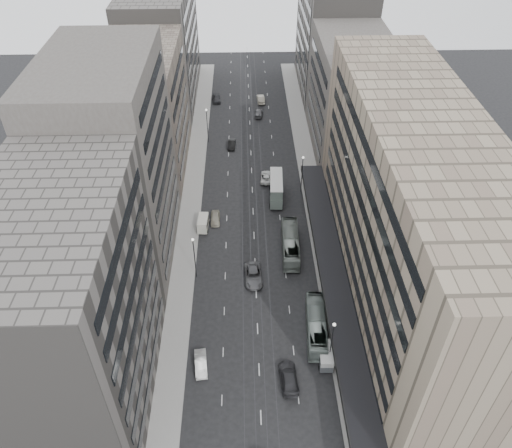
{
  "coord_description": "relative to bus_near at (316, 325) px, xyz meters",
  "views": [
    {
      "loc": [
        -1.53,
        -45.63,
        59.2
      ],
      "look_at": [
        0.23,
        17.55,
        6.38
      ],
      "focal_mm": 35.0,
      "sensor_mm": 36.0,
      "label": 1
    }
  ],
  "objects": [
    {
      "name": "sedan_5",
      "position": [
        -12.76,
        52.5,
        -0.84
      ],
      "size": [
        1.8,
        4.53,
        1.46
      ],
      "primitive_type": "imported",
      "rotation": [
        0.0,
        0.0,
        -0.06
      ],
      "color": "black",
      "rests_on": "ground"
    },
    {
      "name": "sedan_8",
      "position": [
        -17.0,
        75.8,
        -0.75
      ],
      "size": [
        2.4,
        4.99,
        1.65
      ],
      "primitive_type": "imported",
      "rotation": [
        0.0,
        0.0,
        0.1
      ],
      "color": "#262629",
      "rests_on": "ground"
    },
    {
      "name": "sedan_9",
      "position": [
        -5.42,
        74.97,
        -0.74
      ],
      "size": [
        2.08,
        5.18,
        1.68
      ],
      "primitive_type": "imported",
      "rotation": [
        0.0,
        0.0,
        3.2
      ],
      "color": "#B6AE97",
      "rests_on": "ground"
    },
    {
      "name": "lamp_left_far",
      "position": [
        -18.2,
        54.88,
        3.63
      ],
      "size": [
        0.44,
        0.44,
        8.32
      ],
      "color": "#262628",
      "rests_on": "ground"
    },
    {
      "name": "building_left_b",
      "position": [
        -30.0,
        18.88,
        15.43
      ],
      "size": [
        15.0,
        26.0,
        34.0
      ],
      "primitive_type": "cube",
      "color": "#4A4540",
      "rests_on": "ground"
    },
    {
      "name": "sedan_4",
      "position": [
        -15.59,
        26.11,
        -0.84
      ],
      "size": [
        1.83,
        4.35,
        1.47
      ],
      "primitive_type": "imported",
      "rotation": [
        0.0,
        0.0,
        0.02
      ],
      "color": "#A09985",
      "rests_on": "ground"
    },
    {
      "name": "vw_microbus",
      "position": [
        0.7,
        -4.99,
        -0.29
      ],
      "size": [
        2.1,
        4.33,
        2.3
      ],
      "rotation": [
        0.0,
        0.0,
        -0.04
      ],
      "color": "#4C5053",
      "rests_on": "ground"
    },
    {
      "name": "ground",
      "position": [
        -8.5,
        -0.12,
        -1.57
      ],
      "size": [
        220.0,
        220.0,
        0.0
      ],
      "primitive_type": "plane",
      "color": "black",
      "rests_on": "ground"
    },
    {
      "name": "sedan_2",
      "position": [
        -8.88,
        11.02,
        -0.75
      ],
      "size": [
        3.05,
        6.09,
        1.65
      ],
      "primitive_type": "imported",
      "rotation": [
        0.0,
        0.0,
        0.05
      ],
      "color": "#5B5A5D",
      "rests_on": "ground"
    },
    {
      "name": "sedan_7",
      "position": [
        -6.16,
        67.4,
        -0.9
      ],
      "size": [
        2.5,
        4.88,
        1.35
      ],
      "primitive_type": "imported",
      "rotation": [
        0.0,
        0.0,
        3.01
      ],
      "color": "#57575A",
      "rests_on": "ground"
    },
    {
      "name": "double_decker",
      "position": [
        -3.92,
        32.85,
        0.92
      ],
      "size": [
        2.92,
        8.54,
        4.62
      ],
      "rotation": [
        0.0,
        0.0,
        -0.05
      ],
      "color": "slate",
      "rests_on": "ground"
    },
    {
      "name": "bus_far",
      "position": [
        -2.33,
        17.64,
        0.07
      ],
      "size": [
        3.23,
        11.88,
        3.28
      ],
      "primitive_type": "imported",
      "rotation": [
        0.0,
        0.0,
        3.1
      ],
      "color": "gray",
      "rests_on": "ground"
    },
    {
      "name": "building_right_far",
      "position": [
        13.0,
        81.88,
        12.43
      ],
      "size": [
        15.0,
        32.0,
        28.0
      ],
      "primitive_type": "cube",
      "color": "#5D5954",
      "rests_on": "ground"
    },
    {
      "name": "bus_near",
      "position": [
        0.0,
        0.0,
        0.0
      ],
      "size": [
        3.42,
        11.46,
        3.15
      ],
      "primitive_type": "imported",
      "rotation": [
        0.0,
        0.0,
        3.07
      ],
      "color": "gray",
      "rests_on": "ground"
    },
    {
      "name": "sedan_6",
      "position": [
        -5.49,
        39.27,
        -0.87
      ],
      "size": [
        2.72,
        5.25,
        1.41
      ],
      "primitive_type": "imported",
      "rotation": [
        0.0,
        0.0,
        3.07
      ],
      "color": "silver",
      "rests_on": "ground"
    },
    {
      "name": "building_left_d",
      "position": [
        -30.0,
        78.88,
        12.43
      ],
      "size": [
        15.0,
        38.0,
        28.0
      ],
      "primitive_type": "cube",
      "color": "#5D5954",
      "rests_on": "ground"
    },
    {
      "name": "lamp_right_far",
      "position": [
        1.2,
        34.88,
        3.63
      ],
      "size": [
        0.44,
        0.44,
        8.32
      ],
      "color": "#262628",
      "rests_on": "ground"
    },
    {
      "name": "lamp_right_near",
      "position": [
        1.2,
        -5.12,
        3.63
      ],
      "size": [
        0.44,
        0.44,
        8.32
      ],
      "color": "#262628",
      "rests_on": "ground"
    },
    {
      "name": "sidewalk_left",
      "position": [
        -20.5,
        37.38,
        -1.5
      ],
      "size": [
        4.0,
        125.0,
        0.15
      ],
      "primitive_type": "cube",
      "color": "gray",
      "rests_on": "ground"
    },
    {
      "name": "department_store",
      "position": [
        12.95,
        7.88,
        13.37
      ],
      "size": [
        19.2,
        60.0,
        30.0
      ],
      "color": "gray",
      "rests_on": "ground"
    },
    {
      "name": "sedan_3",
      "position": [
        -4.6,
        -8.05,
        -0.74
      ],
      "size": [
        2.64,
        5.89,
        1.68
      ],
      "primitive_type": "imported",
      "rotation": [
        0.0,
        0.0,
        3.19
      ],
      "color": "#27272A",
      "rests_on": "ground"
    },
    {
      "name": "building_right_mid",
      "position": [
        13.0,
        51.88,
        10.43
      ],
      "size": [
        15.0,
        28.0,
        24.0
      ],
      "primitive_type": "cube",
      "color": "#4A4540",
      "rests_on": "ground"
    },
    {
      "name": "sedan_1",
      "position": [
        -16.48,
        -5.46,
        -0.82
      ],
      "size": [
        2.07,
        4.7,
        1.5
      ],
      "primitive_type": "imported",
      "rotation": [
        0.0,
        0.0,
        0.11
      ],
      "color": "white",
      "rests_on": "ground"
    },
    {
      "name": "panel_van",
      "position": [
        -17.7,
        24.0,
        -0.23
      ],
      "size": [
        2.09,
        3.96,
        2.44
      ],
      "rotation": [
        0.0,
        0.0,
        -0.05
      ],
      "color": "beige",
      "rests_on": "ground"
    },
    {
      "name": "building_left_a",
      "position": [
        -30.0,
        -8.12,
        13.43
      ],
      "size": [
        15.0,
        28.0,
        30.0
      ],
      "primitive_type": "cube",
      "color": "#5D5954",
      "rests_on": "ground"
    },
    {
      "name": "pedestrian",
      "position": [
        4.79,
        -9.02,
        -0.43
      ],
      "size": [
        0.82,
        0.65,
        1.99
      ],
      "primitive_type": "imported",
      "rotation": [
        0.0,
        0.0,
        3.41
      ],
      "color": "black",
      "rests_on": "sidewalk_right"
    },
    {
      "name": "building_left_c",
      "position": [
        -30.0,
        45.88,
        10.93
      ],
      "size": [
        15.0,
        28.0,
        25.0
      ],
      "primitive_type": "cube",
      "color": "slate",
      "rests_on": "ground"
    },
    {
      "name": "lamp_left_near",
      "position": [
        -18.2,
        11.88,
        3.63
      ],
      "size": [
        0.44,
        0.44,
        8.32
      ],
      "color": "#262628",
      "rests_on": "ground"
    },
    {
      "name": "sidewalk_right",
      "position": [
        3.5,
        37.38,
        -1.5
      ],
      "size": [
        4.0,
        125.0,
        0.15
      ],
      "primitive_type": "cube",
      "color": "gray",
      "rests_on": "ground"
    }
  ]
}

